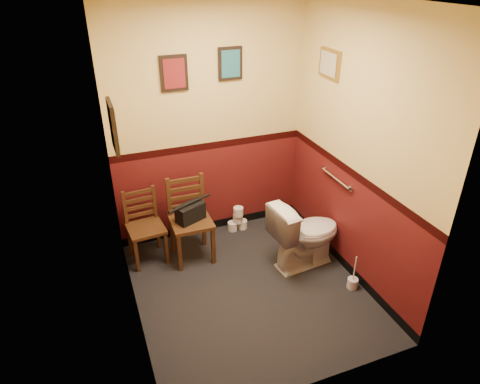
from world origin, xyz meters
The scene contains 16 objects.
floor centered at (0.00, 0.00, 0.00)m, with size 2.20×2.40×0.00m, color black.
wall_back centered at (0.00, 1.20, 1.35)m, with size 2.20×2.70×0.00m, color #551313.
wall_front centered at (0.00, -1.20, 1.35)m, with size 2.20×2.70×0.00m, color #551313.
wall_left centered at (-1.10, 0.00, 1.35)m, with size 2.40×2.70×0.00m, color #551313.
wall_right centered at (1.10, 0.00, 1.35)m, with size 2.40×2.70×0.00m, color #551313.
grab_bar centered at (1.07, 0.25, 0.95)m, with size 0.05×0.56×0.06m.
framed_print_back_a centered at (-0.35, 1.18, 1.95)m, with size 0.28×0.04×0.36m.
framed_print_back_b centered at (0.25, 1.18, 2.00)m, with size 0.26×0.04×0.34m.
framed_print_left centered at (-1.08, 0.10, 1.85)m, with size 0.04×0.30×0.38m.
framed_print_right centered at (1.08, 0.60, 2.05)m, with size 0.04×0.34×0.28m.
toilet centered at (0.72, 0.18, 0.38)m, with size 0.44×0.78×0.76m, color white.
toilet_brush centered at (1.00, -0.35, 0.06)m, with size 0.11×0.11×0.39m.
chair_left centered at (-0.85, 0.90, 0.41)m, with size 0.41×0.41×0.81m.
chair_right centered at (-0.38, 0.77, 0.46)m, with size 0.44×0.44×0.93m.
handbag centered at (-0.38, 0.73, 0.58)m, with size 0.34×0.26×0.23m.
tp_stack centered at (0.29, 1.07, 0.14)m, with size 0.25×0.15×0.32m.
Camera 1 is at (-1.29, -3.09, 2.95)m, focal length 32.00 mm.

